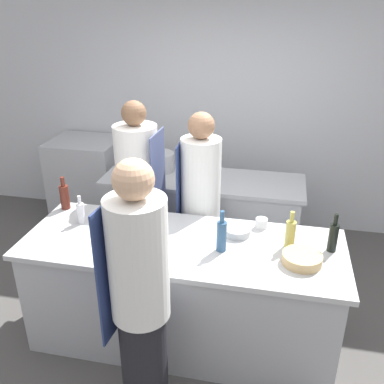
% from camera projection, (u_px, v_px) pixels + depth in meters
% --- Properties ---
extents(ground_plane, '(16.00, 16.00, 0.00)m').
position_uv_depth(ground_plane, '(183.00, 334.00, 3.53)').
color(ground_plane, '#4C4947').
extents(wall_back, '(8.00, 0.06, 2.80)m').
position_uv_depth(wall_back, '(225.00, 107.00, 4.83)').
color(wall_back, silver).
rests_on(wall_back, ground_plane).
extents(prep_counter, '(2.38, 0.88, 0.89)m').
position_uv_depth(prep_counter, '(183.00, 291.00, 3.34)').
color(prep_counter, '#A8AAAF').
rests_on(prep_counter, ground_plane).
extents(pass_counter, '(2.00, 0.66, 0.89)m').
position_uv_depth(pass_counter, '(203.00, 218.00, 4.44)').
color(pass_counter, '#A8AAAF').
rests_on(pass_counter, ground_plane).
extents(oven_range, '(0.78, 0.67, 1.02)m').
position_uv_depth(oven_range, '(88.00, 181.00, 5.16)').
color(oven_range, '#A8AAAF').
rests_on(oven_range, ground_plane).
extents(chef_at_prep_near, '(0.37, 0.35, 1.80)m').
position_uv_depth(chef_at_prep_near, '(140.00, 302.00, 2.51)').
color(chef_at_prep_near, black).
rests_on(chef_at_prep_near, ground_plane).
extents(chef_at_stove, '(0.40, 0.38, 1.75)m').
position_uv_depth(chef_at_stove, '(139.00, 196.00, 3.92)').
color(chef_at_stove, black).
rests_on(chef_at_stove, ground_plane).
extents(chef_at_pass_far, '(0.36, 0.34, 1.71)m').
position_uv_depth(chef_at_pass_far, '(200.00, 207.00, 3.73)').
color(chef_at_pass_far, black).
rests_on(chef_at_pass_far, ground_plane).
extents(bottle_olive_oil, '(0.07, 0.07, 0.28)m').
position_uv_depth(bottle_olive_oil, '(290.00, 233.00, 3.05)').
color(bottle_olive_oil, '#B2A84C').
rests_on(bottle_olive_oil, prep_counter).
extents(bottle_vinegar, '(0.07, 0.07, 0.31)m').
position_uv_depth(bottle_vinegar, '(222.00, 235.00, 3.01)').
color(bottle_vinegar, '#2D5175').
rests_on(bottle_vinegar, prep_counter).
extents(bottle_wine, '(0.08, 0.08, 0.29)m').
position_uv_depth(bottle_wine, '(65.00, 196.00, 3.61)').
color(bottle_wine, '#5B2319').
rests_on(bottle_wine, prep_counter).
extents(bottle_cooking_oil, '(0.06, 0.06, 0.24)m').
position_uv_depth(bottle_cooking_oil, '(81.00, 212.00, 3.39)').
color(bottle_cooking_oil, silver).
rests_on(bottle_cooking_oil, prep_counter).
extents(bottle_sauce, '(0.07, 0.07, 0.29)m').
position_uv_depth(bottle_sauce, '(333.00, 236.00, 3.00)').
color(bottle_sauce, black).
rests_on(bottle_sauce, prep_counter).
extents(bowl_mixing_large, '(0.18, 0.18, 0.08)m').
position_uv_depth(bowl_mixing_large, '(135.00, 229.00, 3.24)').
color(bowl_mixing_large, navy).
rests_on(bowl_mixing_large, prep_counter).
extents(bowl_prep_small, '(0.21, 0.21, 0.06)m').
position_uv_depth(bowl_prep_small, '(237.00, 231.00, 3.25)').
color(bowl_prep_small, '#B7BABC').
rests_on(bowl_prep_small, prep_counter).
extents(bowl_ceramic_blue, '(0.27, 0.27, 0.07)m').
position_uv_depth(bowl_ceramic_blue, '(302.00, 259.00, 2.89)').
color(bowl_ceramic_blue, tan).
rests_on(bowl_ceramic_blue, prep_counter).
extents(bowl_wooden_salad, '(0.16, 0.16, 0.07)m').
position_uv_depth(bowl_wooden_salad, '(146.00, 216.00, 3.45)').
color(bowl_wooden_salad, tan).
rests_on(bowl_wooden_salad, prep_counter).
extents(cup, '(0.09, 0.09, 0.08)m').
position_uv_depth(cup, '(261.00, 223.00, 3.34)').
color(cup, white).
rests_on(cup, prep_counter).
extents(stockpot, '(0.29, 0.29, 0.19)m').
position_uv_depth(stockpot, '(160.00, 162.00, 4.42)').
color(stockpot, '#A8AAAF').
rests_on(stockpot, pass_counter).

